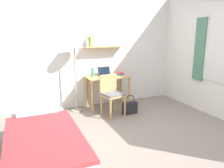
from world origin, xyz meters
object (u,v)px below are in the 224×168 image
bed (44,148)px  book_stack (120,73)px  desk (108,82)px  standing_lamp (74,47)px  desk_chair (112,93)px  water_bottle (93,73)px  handbag (130,107)px  laptop (105,73)px

bed → book_stack: 2.75m
desk → standing_lamp: (-0.74, 0.02, 0.83)m
bed → book_stack: (1.96, 1.85, 0.53)m
bed → standing_lamp: bearing=63.9°
desk_chair → desk: bearing=77.6°
standing_lamp → water_bottle: 0.70m
bed → handbag: (1.90, 1.20, -0.10)m
desk → standing_lamp: 1.11m
book_stack → handbag: bearing=-95.4°
desk_chair → water_bottle: 0.66m
bed → water_bottle: size_ratio=9.36×
water_bottle → standing_lamp: bearing=177.8°
desk → standing_lamp: bearing=178.2°
bed → book_stack: bearing=43.3°
standing_lamp → laptop: size_ratio=5.40×
desk_chair → water_bottle: bearing=115.7°
desk_chair → handbag: bearing=-16.8°
desk_chair → book_stack: desk_chair is taller
laptop → water_bottle: water_bottle is taller
water_bottle → bed: bearing=-125.4°
standing_lamp → bed: bearing=-116.1°
laptop → handbag: laptop is taller
water_bottle → handbag: (0.62, -0.61, -0.70)m
desk_chair → standing_lamp: (-0.63, 0.51, 0.94)m
water_bottle → handbag: water_bottle is taller
bed → desk_chair: (1.53, 1.31, 0.24)m
water_bottle → handbag: size_ratio=0.49×
desk → laptop: (-0.04, 0.08, 0.20)m
desk → handbag: bearing=-66.1°
desk → water_bottle: (-0.35, 0.01, 0.25)m
standing_lamp → handbag: standing_lamp is taller
laptop → water_bottle: (-0.31, -0.07, 0.05)m
standing_lamp → water_bottle: size_ratio=7.90×
standing_lamp → water_bottle: (0.39, -0.02, -0.58)m
desk → laptop: laptop is taller
laptop → book_stack: bearing=-4.2°
desk_chair → book_stack: (0.44, 0.54, 0.28)m
bed → desk: size_ratio=1.97×
standing_lamp → book_stack: size_ratio=7.90×
bed → book_stack: size_ratio=9.36×
standing_lamp → water_bottle: bearing=-2.2°
water_bottle → book_stack: (0.68, 0.04, -0.08)m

